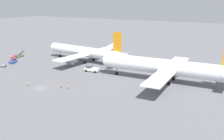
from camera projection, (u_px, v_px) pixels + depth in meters
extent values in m
plane|color=slate|center=(41.00, 88.00, 91.63)|extent=(600.00, 600.00, 0.00)
cylinder|color=white|center=(84.00, 52.00, 128.92)|extent=(44.61, 10.00, 4.95)
cone|color=white|center=(53.00, 47.00, 142.00)|extent=(3.30, 4.85, 4.56)
cone|color=white|center=(122.00, 57.00, 115.94)|extent=(4.03, 4.35, 3.96)
cube|color=white|center=(87.00, 54.00, 127.88)|extent=(11.10, 41.84, 0.44)
cube|color=white|center=(118.00, 56.00, 117.21)|extent=(4.67, 13.28, 0.28)
cube|color=orange|center=(117.00, 42.00, 115.66)|extent=(4.41, 0.86, 8.83)
cylinder|color=#999EA3|center=(100.00, 53.00, 138.00)|extent=(4.47, 3.06, 2.60)
cylinder|color=#999EA3|center=(70.00, 61.00, 119.84)|extent=(4.47, 3.06, 2.60)
cylinder|color=slate|center=(85.00, 60.00, 125.35)|extent=(0.28, 0.28, 2.25)
cylinder|color=black|center=(85.00, 62.00, 125.65)|extent=(1.35, 0.70, 1.30)
cylinder|color=slate|center=(93.00, 58.00, 130.68)|extent=(0.28, 0.28, 2.25)
cylinder|color=black|center=(93.00, 60.00, 130.98)|extent=(1.35, 0.70, 1.30)
cylinder|color=slate|center=(60.00, 54.00, 139.75)|extent=(0.28, 0.28, 2.25)
cylinder|color=black|center=(60.00, 56.00, 140.05)|extent=(1.35, 0.70, 1.30)
cylinder|color=white|center=(163.00, 67.00, 96.91)|extent=(49.16, 7.53, 5.83)
cone|color=white|center=(104.00, 60.00, 108.13)|extent=(2.99, 5.45, 5.36)
cube|color=white|center=(169.00, 70.00, 96.08)|extent=(7.98, 45.56, 0.44)
cylinder|color=#999EA3|center=(174.00, 66.00, 107.90)|extent=(4.29, 2.74, 2.60)
cylinder|color=#999EA3|center=(156.00, 83.00, 86.09)|extent=(4.29, 2.74, 2.60)
cylinder|color=slate|center=(169.00, 80.00, 93.55)|extent=(0.28, 0.28, 2.71)
cylinder|color=black|center=(169.00, 84.00, 93.92)|extent=(1.32, 0.59, 1.30)
cylinder|color=slate|center=(173.00, 75.00, 99.39)|extent=(0.28, 0.28, 2.71)
cylinder|color=black|center=(173.00, 79.00, 99.75)|extent=(1.32, 0.59, 1.30)
cylinder|color=slate|center=(117.00, 70.00, 106.54)|extent=(0.28, 0.28, 2.71)
cylinder|color=black|center=(117.00, 73.00, 106.90)|extent=(1.32, 0.59, 1.30)
cube|color=white|center=(92.00, 69.00, 111.79)|extent=(6.66, 3.53, 1.18)
cube|color=#333D47|center=(89.00, 67.00, 112.06)|extent=(2.51, 2.58, 0.90)
cylinder|color=#4C4C51|center=(102.00, 70.00, 109.87)|extent=(3.21, 0.48, 0.20)
sphere|color=orange|center=(89.00, 65.00, 111.89)|extent=(0.24, 0.24, 0.24)
cylinder|color=black|center=(86.00, 71.00, 111.54)|extent=(0.92, 0.38, 0.90)
cylinder|color=black|center=(89.00, 69.00, 114.17)|extent=(0.92, 0.38, 0.90)
cylinder|color=black|center=(95.00, 72.00, 109.73)|extent=(0.92, 0.38, 0.90)
cylinder|color=black|center=(98.00, 70.00, 112.35)|extent=(0.92, 0.38, 0.90)
cylinder|color=red|center=(14.00, 57.00, 132.86)|extent=(3.85, 4.45, 2.00)
cube|color=#4C4C51|center=(15.00, 57.00, 134.84)|extent=(2.45, 2.47, 1.80)
cylinder|color=black|center=(13.00, 59.00, 133.83)|extent=(0.49, 0.61, 0.60)
cylinder|color=black|center=(16.00, 59.00, 133.92)|extent=(0.49, 0.61, 0.60)
cylinder|color=black|center=(12.00, 60.00, 132.39)|extent=(0.49, 0.61, 0.60)
cylinder|color=black|center=(15.00, 60.00, 132.48)|extent=(0.49, 0.61, 0.60)
cube|color=gray|center=(4.00, 65.00, 119.19)|extent=(2.16, 1.95, 1.10)
cylinder|color=black|center=(5.00, 64.00, 118.99)|extent=(0.16, 0.16, 0.50)
cylinder|color=black|center=(2.00, 67.00, 118.65)|extent=(0.62, 0.48, 0.60)
cylinder|color=black|center=(3.00, 66.00, 119.99)|extent=(0.62, 0.48, 0.60)
cylinder|color=black|center=(5.00, 67.00, 118.68)|extent=(0.62, 0.48, 0.60)
cylinder|color=black|center=(6.00, 66.00, 120.03)|extent=(0.62, 0.48, 0.60)
cube|color=#666B4C|center=(20.00, 56.00, 140.39)|extent=(1.90, 4.04, 0.90)
cube|color=black|center=(21.00, 53.00, 140.69)|extent=(0.80, 4.25, 1.83)
cylinder|color=black|center=(21.00, 56.00, 141.48)|extent=(0.21, 0.60, 0.60)
cylinder|color=black|center=(22.00, 56.00, 140.80)|extent=(0.21, 0.60, 0.60)
cylinder|color=black|center=(18.00, 56.00, 140.23)|extent=(0.21, 0.60, 0.60)
cylinder|color=black|center=(20.00, 57.00, 139.55)|extent=(0.21, 0.60, 0.60)
cube|color=#2D5199|center=(13.00, 62.00, 126.59)|extent=(3.11, 4.87, 1.00)
cube|color=silver|center=(13.00, 58.00, 126.36)|extent=(2.45, 4.40, 2.71)
cylinder|color=black|center=(13.00, 63.00, 125.86)|extent=(0.35, 0.63, 0.60)
cylinder|color=black|center=(11.00, 63.00, 126.18)|extent=(0.35, 0.63, 0.60)
cylinder|color=black|center=(15.00, 62.00, 127.26)|extent=(0.35, 0.63, 0.60)
cylinder|color=black|center=(13.00, 62.00, 127.58)|extent=(0.35, 0.63, 0.60)
cylinder|color=#2D3351|center=(68.00, 88.00, 89.80)|extent=(0.28, 0.28, 0.83)
cylinder|color=orange|center=(68.00, 86.00, 89.61)|extent=(0.36, 0.36, 0.59)
sphere|color=tan|center=(68.00, 85.00, 89.50)|extent=(0.23, 0.23, 0.23)
cylinder|color=#2D3351|center=(29.00, 85.00, 93.34)|extent=(0.28, 0.28, 0.81)
cylinder|color=#D1E02D|center=(28.00, 83.00, 93.15)|extent=(0.36, 0.36, 0.58)
sphere|color=#9E704C|center=(28.00, 82.00, 93.04)|extent=(0.22, 0.22, 0.22)
cylinder|color=#F24C19|center=(28.00, 83.00, 92.84)|extent=(0.05, 0.05, 0.40)
cylinder|color=#2D3351|center=(61.00, 87.00, 91.05)|extent=(0.28, 0.28, 0.86)
cylinder|color=orange|center=(61.00, 85.00, 90.86)|extent=(0.36, 0.36, 0.61)
sphere|color=tan|center=(61.00, 84.00, 90.74)|extent=(0.23, 0.23, 0.23)
cylinder|color=#B7B7BC|center=(113.00, 46.00, 150.54)|extent=(7.86, 21.72, 3.20)
cylinder|color=#99999E|center=(117.00, 43.00, 160.50)|extent=(3.84, 3.84, 3.52)
cylinder|color=#595960|center=(117.00, 46.00, 160.13)|extent=(0.70, 0.70, 4.07)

